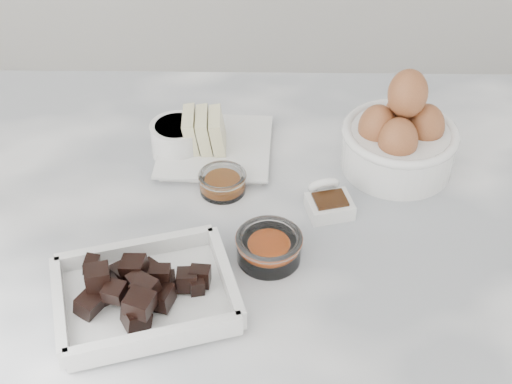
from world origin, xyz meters
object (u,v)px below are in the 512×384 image
honey_bowl (222,182)px  vanilla_spoon (328,201)px  sugar_ramekin (178,137)px  zest_bowl (269,246)px  egg_bowl (400,137)px  chocolate_dish (145,291)px  butter_plate (213,141)px

honey_bowl → vanilla_spoon: size_ratio=0.83×
sugar_ramekin → zest_bowl: sugar_ramekin is taller
sugar_ramekin → egg_bowl: size_ratio=0.49×
sugar_ramekin → chocolate_dish: bearing=-91.5°
honey_bowl → zest_bowl: (0.06, -0.13, 0.00)m
egg_bowl → zest_bowl: egg_bowl is taller
egg_bowl → vanilla_spoon: egg_bowl is taller
zest_bowl → vanilla_spoon: vanilla_spoon is taller
chocolate_dish → sugar_ramekin: (0.01, 0.30, 0.00)m
chocolate_dish → zest_bowl: bearing=29.0°
butter_plate → zest_bowl: size_ratio=2.01×
butter_plate → sugar_ramekin: butter_plate is taller
sugar_ramekin → vanilla_spoon: size_ratio=0.99×
honey_bowl → vanilla_spoon: bearing=-14.5°
chocolate_dish → honey_bowl: chocolate_dish is taller
sugar_ramekin → butter_plate: bearing=-1.9°
butter_plate → honey_bowl: bearing=-78.3°
chocolate_dish → zest_bowl: chocolate_dish is taller
chocolate_dish → zest_bowl: 0.16m
sugar_ramekin → honey_bowl: (0.07, -0.09, -0.01)m
butter_plate → chocolate_dish: bearing=-101.4°
chocolate_dish → honey_bowl: (0.08, 0.21, -0.01)m
chocolate_dish → sugar_ramekin: bearing=88.5°
butter_plate → egg_bowl: egg_bowl is taller
egg_bowl → honey_bowl: (-0.25, -0.06, -0.04)m
butter_plate → vanilla_spoon: 0.20m
vanilla_spoon → honey_bowl: bearing=165.5°
sugar_ramekin → honey_bowl: sugar_ramekin is taller
zest_bowl → honey_bowl: bearing=116.3°
sugar_ramekin → zest_bowl: bearing=-58.5°
egg_bowl → vanilla_spoon: bearing=-137.3°
sugar_ramekin → egg_bowl: 0.32m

